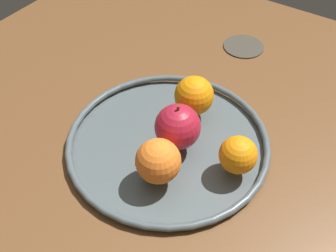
% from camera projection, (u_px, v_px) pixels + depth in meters
% --- Properties ---
extents(ground_plane, '(1.15, 1.15, 0.04)m').
position_uv_depth(ground_plane, '(168.00, 152.00, 0.74)').
color(ground_plane, brown).
extents(fruit_bowl, '(0.36, 0.36, 0.02)m').
position_uv_depth(fruit_bowl, '(168.00, 141.00, 0.72)').
color(fruit_bowl, '#4D585B').
rests_on(fruit_bowl, ground_plane).
extents(apple, '(0.08, 0.08, 0.09)m').
position_uv_depth(apple, '(179.00, 126.00, 0.68)').
color(apple, '#AE1B30').
rests_on(apple, fruit_bowl).
extents(orange_back_left, '(0.06, 0.06, 0.06)m').
position_uv_depth(orange_back_left, '(238.00, 155.00, 0.64)').
color(orange_back_left, orange).
rests_on(orange_back_left, fruit_bowl).
extents(orange_center, '(0.07, 0.07, 0.07)m').
position_uv_depth(orange_center, '(158.00, 161.00, 0.63)').
color(orange_center, orange).
rests_on(orange_center, fruit_bowl).
extents(orange_front_right, '(0.07, 0.07, 0.07)m').
position_uv_depth(orange_front_right, '(196.00, 96.00, 0.73)').
color(orange_front_right, orange).
rests_on(orange_front_right, fruit_bowl).
extents(ambient_coaster, '(0.09, 0.09, 0.01)m').
position_uv_depth(ambient_coaster, '(244.00, 46.00, 0.93)').
color(ambient_coaster, '#3C372E').
rests_on(ambient_coaster, ground_plane).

